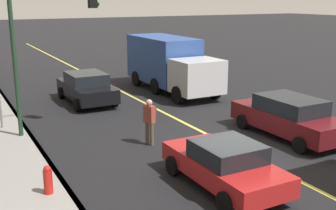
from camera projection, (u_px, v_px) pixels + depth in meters
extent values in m
plane|color=black|center=(232.00, 147.00, 15.03)|extent=(200.00, 200.00, 0.00)
cube|color=gray|center=(6.00, 190.00, 11.49)|extent=(80.00, 3.14, 0.15)
cube|color=slate|center=(60.00, 180.00, 12.17)|extent=(80.00, 0.16, 0.15)
cube|color=#D8CC4C|center=(232.00, 147.00, 15.02)|extent=(80.00, 0.16, 0.01)
cube|color=black|center=(86.00, 90.00, 21.33)|extent=(4.53, 1.91, 0.68)
cube|color=black|center=(86.00, 78.00, 21.12)|extent=(2.21, 1.75, 0.57)
cylinder|color=black|center=(61.00, 93.00, 22.26)|extent=(0.60, 0.22, 0.60)
cylinder|color=black|center=(95.00, 89.00, 23.12)|extent=(0.60, 0.22, 0.60)
cylinder|color=black|center=(77.00, 105.00, 19.71)|extent=(0.60, 0.22, 0.60)
cylinder|color=black|center=(115.00, 101.00, 20.57)|extent=(0.60, 0.22, 0.60)
cube|color=red|center=(224.00, 167.00, 11.79)|extent=(4.08, 1.78, 0.55)
cube|color=black|center=(227.00, 151.00, 11.53)|extent=(1.71, 1.64, 0.49)
cylinder|color=black|center=(173.00, 166.00, 12.61)|extent=(0.60, 0.22, 0.60)
cylinder|color=black|center=(221.00, 156.00, 13.41)|extent=(0.60, 0.22, 0.60)
cylinder|color=black|center=(226.00, 203.00, 10.31)|extent=(0.60, 0.22, 0.60)
cylinder|color=black|center=(280.00, 188.00, 11.11)|extent=(0.60, 0.22, 0.60)
cube|color=#591116|center=(288.00, 120.00, 16.05)|extent=(4.79, 1.82, 0.70)
cube|color=black|center=(290.00, 105.00, 15.82)|extent=(2.46, 1.68, 0.57)
cylinder|color=black|center=(336.00, 137.00, 15.20)|extent=(0.60, 0.22, 0.60)
cylinder|color=black|center=(300.00, 145.00, 14.38)|extent=(0.60, 0.22, 0.60)
cylinder|color=black|center=(276.00, 116.00, 17.89)|extent=(0.60, 0.22, 0.60)
cylinder|color=black|center=(243.00, 122.00, 17.08)|extent=(0.60, 0.22, 0.60)
cube|color=silver|center=(197.00, 76.00, 21.41)|extent=(2.07, 2.35, 1.72)
cube|color=#2D4C93|center=(163.00, 59.00, 24.52)|extent=(5.17, 2.35, 2.57)
cylinder|color=black|center=(215.00, 90.00, 22.14)|extent=(0.90, 0.28, 0.90)
cylinder|color=black|center=(178.00, 95.00, 21.10)|extent=(0.90, 0.28, 0.90)
cylinder|color=black|center=(169.00, 75.00, 26.45)|extent=(0.90, 0.28, 0.90)
cylinder|color=black|center=(137.00, 79.00, 25.42)|extent=(0.90, 0.28, 0.90)
cylinder|color=black|center=(191.00, 82.00, 24.25)|extent=(0.90, 0.28, 0.90)
cylinder|color=black|center=(156.00, 86.00, 23.22)|extent=(0.90, 0.28, 0.90)
cylinder|color=brown|center=(152.00, 134.00, 15.12)|extent=(0.18, 0.18, 0.84)
cylinder|color=brown|center=(147.00, 133.00, 15.26)|extent=(0.18, 0.18, 0.84)
cube|color=#993F33|center=(149.00, 114.00, 15.01)|extent=(0.46, 0.35, 0.63)
sphere|color=tan|center=(149.00, 102.00, 14.90)|extent=(0.23, 0.23, 0.23)
cube|color=#592626|center=(152.00, 112.00, 15.13)|extent=(0.30, 0.25, 0.34)
cylinder|color=#1E3823|center=(15.00, 60.00, 15.15)|extent=(0.16, 0.16, 6.02)
sphere|color=black|center=(97.00, 4.00, 16.13)|extent=(0.18, 0.18, 0.18)
cylinder|color=red|center=(48.00, 185.00, 11.09)|extent=(0.24, 0.24, 0.80)
sphere|color=red|center=(47.00, 169.00, 10.98)|extent=(0.20, 0.20, 0.20)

